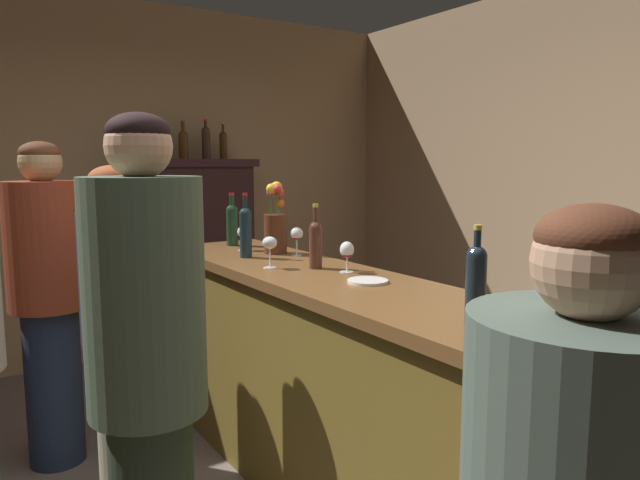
{
  "coord_description": "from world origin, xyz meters",
  "views": [
    {
      "loc": [
        -0.98,
        -1.85,
        1.56
      ],
      "look_at": [
        0.54,
        0.45,
        1.19
      ],
      "focal_mm": 32.72,
      "sensor_mm": 36.0,
      "label": 1
    }
  ],
  "objects_px": {
    "wine_bottle_riesling": "(316,242)",
    "display_bottle_left": "(161,142)",
    "display_bottle_midleft": "(183,143)",
    "display_bottle_center": "(206,141)",
    "wine_bottle_rose": "(476,281)",
    "flower_arrangement": "(276,225)",
    "wine_glass_mid": "(297,235)",
    "wine_glass_rear": "(347,252)",
    "cheese_plate": "(368,281)",
    "patron_tall": "(48,292)",
    "wine_bottle_chardonnay": "(232,222)",
    "wine_glass_front": "(243,233)",
    "wine_bottle_merlot": "(638,297)",
    "patron_near_entrance": "(149,392)",
    "display_cabinet": "(197,253)",
    "wine_glass_spare": "(270,244)",
    "patron_by_cabinet": "(119,322)",
    "bar_counter": "(350,400)",
    "display_bottle_midright": "(223,144)",
    "wine_bottle_syrah": "(246,230)"
  },
  "relations": [
    {
      "from": "flower_arrangement",
      "to": "wine_glass_mid",
      "type": "bearing_deg",
      "value": -65.05
    },
    {
      "from": "wine_bottle_merlot",
      "to": "display_bottle_left",
      "type": "bearing_deg",
      "value": 91.67
    },
    {
      "from": "wine_glass_spare",
      "to": "flower_arrangement",
      "type": "height_order",
      "value": "flower_arrangement"
    },
    {
      "from": "wine_bottle_merlot",
      "to": "cheese_plate",
      "type": "height_order",
      "value": "wine_bottle_merlot"
    },
    {
      "from": "bar_counter",
      "to": "display_bottle_midright",
      "type": "height_order",
      "value": "display_bottle_midright"
    },
    {
      "from": "display_cabinet",
      "to": "wine_glass_spare",
      "type": "relative_size",
      "value": 10.4
    },
    {
      "from": "cheese_plate",
      "to": "wine_bottle_riesling",
      "type": "bearing_deg",
      "value": 90.08
    },
    {
      "from": "wine_bottle_riesling",
      "to": "display_bottle_center",
      "type": "height_order",
      "value": "display_bottle_center"
    },
    {
      "from": "display_bottle_midright",
      "to": "patron_by_cabinet",
      "type": "bearing_deg",
      "value": -125.55
    },
    {
      "from": "bar_counter",
      "to": "patron_tall",
      "type": "xyz_separation_m",
      "value": [
        -1.0,
        1.23,
        0.38
      ]
    },
    {
      "from": "patron_near_entrance",
      "to": "patron_tall",
      "type": "relative_size",
      "value": 1.01
    },
    {
      "from": "wine_bottle_chardonnay",
      "to": "wine_bottle_riesling",
      "type": "height_order",
      "value": "wine_bottle_chardonnay"
    },
    {
      "from": "wine_glass_mid",
      "to": "wine_glass_spare",
      "type": "xyz_separation_m",
      "value": [
        -0.31,
        -0.26,
        0.0
      ]
    },
    {
      "from": "wine_bottle_chardonnay",
      "to": "wine_glass_rear",
      "type": "xyz_separation_m",
      "value": [
        0.06,
        -1.11,
        -0.05
      ]
    },
    {
      "from": "display_cabinet",
      "to": "wine_glass_spare",
      "type": "distance_m",
      "value": 2.1
    },
    {
      "from": "wine_bottle_rose",
      "to": "patron_tall",
      "type": "height_order",
      "value": "patron_tall"
    },
    {
      "from": "wine_glass_rear",
      "to": "flower_arrangement",
      "type": "relative_size",
      "value": 0.36
    },
    {
      "from": "flower_arrangement",
      "to": "patron_near_entrance",
      "type": "relative_size",
      "value": 0.24
    },
    {
      "from": "display_cabinet",
      "to": "display_bottle_midleft",
      "type": "relative_size",
      "value": 5.34
    },
    {
      "from": "wine_bottle_merlot",
      "to": "patron_near_entrance",
      "type": "relative_size",
      "value": 0.18
    },
    {
      "from": "wine_bottle_chardonnay",
      "to": "wine_bottle_syrah",
      "type": "xyz_separation_m",
      "value": [
        -0.14,
        -0.46,
        0.01
      ]
    },
    {
      "from": "wine_bottle_rose",
      "to": "display_bottle_left",
      "type": "xyz_separation_m",
      "value": [
        0.1,
        3.25,
        0.52
      ]
    },
    {
      "from": "wine_glass_front",
      "to": "display_bottle_center",
      "type": "relative_size",
      "value": 0.45
    },
    {
      "from": "wine_bottle_chardonnay",
      "to": "bar_counter",
      "type": "bearing_deg",
      "value": -92.39
    },
    {
      "from": "wine_bottle_syrah",
      "to": "wine_glass_mid",
      "type": "relative_size",
      "value": 2.23
    },
    {
      "from": "wine_bottle_riesling",
      "to": "display_bottle_left",
      "type": "height_order",
      "value": "display_bottle_left"
    },
    {
      "from": "display_bottle_left",
      "to": "patron_tall",
      "type": "bearing_deg",
      "value": -128.99
    },
    {
      "from": "wine_glass_rear",
      "to": "display_bottle_center",
      "type": "height_order",
      "value": "display_bottle_center"
    },
    {
      "from": "wine_glass_mid",
      "to": "patron_by_cabinet",
      "type": "bearing_deg",
      "value": -171.72
    },
    {
      "from": "bar_counter",
      "to": "patron_near_entrance",
      "type": "distance_m",
      "value": 1.15
    },
    {
      "from": "wine_bottle_merlot",
      "to": "patron_near_entrance",
      "type": "height_order",
      "value": "patron_near_entrance"
    },
    {
      "from": "flower_arrangement",
      "to": "patron_near_entrance",
      "type": "height_order",
      "value": "patron_near_entrance"
    },
    {
      "from": "wine_glass_spare",
      "to": "patron_by_cabinet",
      "type": "bearing_deg",
      "value": 170.36
    },
    {
      "from": "wine_bottle_rose",
      "to": "display_bottle_left",
      "type": "bearing_deg",
      "value": 88.23
    },
    {
      "from": "wine_bottle_syrah",
      "to": "wine_bottle_chardonnay",
      "type": "bearing_deg",
      "value": 73.5
    },
    {
      "from": "wine_glass_front",
      "to": "display_bottle_midleft",
      "type": "xyz_separation_m",
      "value": [
        0.2,
        1.44,
        0.56
      ]
    },
    {
      "from": "bar_counter",
      "to": "wine_glass_front",
      "type": "distance_m",
      "value": 1.24
    },
    {
      "from": "bar_counter",
      "to": "patron_near_entrance",
      "type": "bearing_deg",
      "value": -157.52
    },
    {
      "from": "patron_near_entrance",
      "to": "patron_by_cabinet",
      "type": "bearing_deg",
      "value": 52.63
    },
    {
      "from": "display_cabinet",
      "to": "wine_glass_spare",
      "type": "bearing_deg",
      "value": -101.88
    },
    {
      "from": "cheese_plate",
      "to": "patron_tall",
      "type": "bearing_deg",
      "value": 129.39
    },
    {
      "from": "wine_glass_front",
      "to": "wine_bottle_merlot",
      "type": "bearing_deg",
      "value": -86.82
    },
    {
      "from": "wine_bottle_rose",
      "to": "flower_arrangement",
      "type": "distance_m",
      "value": 1.62
    },
    {
      "from": "wine_bottle_chardonnay",
      "to": "wine_glass_front",
      "type": "bearing_deg",
      "value": -99.41
    },
    {
      "from": "wine_glass_mid",
      "to": "flower_arrangement",
      "type": "height_order",
      "value": "flower_arrangement"
    },
    {
      "from": "display_bottle_midleft",
      "to": "patron_by_cabinet",
      "type": "relative_size",
      "value": 0.19
    },
    {
      "from": "display_bottle_midleft",
      "to": "display_bottle_center",
      "type": "relative_size",
      "value": 0.95
    },
    {
      "from": "wine_bottle_rose",
      "to": "wine_glass_rear",
      "type": "xyz_separation_m",
      "value": [
        0.18,
        0.92,
        -0.04
      ]
    },
    {
      "from": "cheese_plate",
      "to": "flower_arrangement",
      "type": "bearing_deg",
      "value": 85.69
    },
    {
      "from": "display_bottle_midright",
      "to": "patron_by_cabinet",
      "type": "relative_size",
      "value": 0.19
    }
  ]
}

